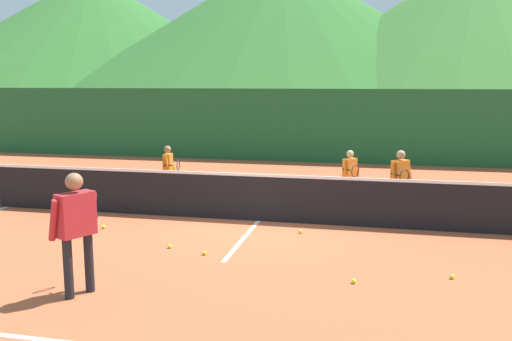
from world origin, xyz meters
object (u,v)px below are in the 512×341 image
(tennis_net, at_px, (258,197))
(tennis_ball_3, at_px, (103,227))
(tennis_ball_6, at_px, (452,277))
(tennis_ball_4, at_px, (300,231))
(instructor, at_px, (76,222))
(tennis_ball_0, at_px, (170,246))
(tennis_ball_1, at_px, (204,253))
(student_0, at_px, (168,166))
(tennis_ball_2, at_px, (53,236))
(tennis_ball_5, at_px, (354,281))
(student_1, at_px, (350,171))
(student_2, at_px, (400,176))

(tennis_net, relative_size, tennis_ball_3, 177.93)
(tennis_ball_6, bearing_deg, tennis_ball_4, 142.51)
(instructor, xyz_separation_m, tennis_ball_0, (0.42, 2.17, -0.96))
(tennis_ball_1, distance_m, tennis_ball_6, 3.83)
(student_0, relative_size, tennis_ball_0, 18.62)
(tennis_ball_2, distance_m, tennis_ball_4, 4.53)
(tennis_ball_4, bearing_deg, tennis_ball_5, -65.48)
(tennis_ball_2, bearing_deg, tennis_ball_0, -3.01)
(tennis_ball_1, xyz_separation_m, tennis_ball_2, (-2.99, 0.34, 0.00))
(instructor, height_order, tennis_ball_1, instructor)
(tennis_net, height_order, tennis_ball_3, tennis_net)
(tennis_net, height_order, tennis_ball_4, tennis_net)
(tennis_net, height_order, tennis_ball_0, tennis_net)
(student_1, xyz_separation_m, student_2, (1.10, -0.85, 0.08))
(instructor, bearing_deg, student_1, 63.29)
(tennis_ball_0, xyz_separation_m, tennis_ball_6, (4.51, -0.49, 0.00))
(student_1, bearing_deg, student_0, -175.22)
(tennis_ball_1, bearing_deg, tennis_net, 80.20)
(student_1, height_order, student_2, student_2)
(tennis_net, bearing_deg, tennis_ball_5, -56.51)
(student_1, height_order, tennis_ball_3, student_1)
(tennis_ball_6, bearing_deg, instructor, -161.24)
(student_2, height_order, tennis_ball_6, student_2)
(instructor, relative_size, student_1, 1.34)
(instructor, xyz_separation_m, tennis_ball_1, (1.11, 1.95, -0.96))
(student_0, distance_m, tennis_ball_6, 7.50)
(student_0, bearing_deg, tennis_ball_5, -46.20)
(instructor, relative_size, tennis_ball_6, 24.26)
(student_0, relative_size, tennis_ball_6, 18.62)
(tennis_ball_1, distance_m, tennis_ball_5, 2.56)
(tennis_ball_5, bearing_deg, student_0, 133.80)
(instructor, relative_size, tennis_ball_4, 24.26)
(tennis_net, relative_size, student_0, 9.56)
(tennis_ball_3, xyz_separation_m, tennis_ball_6, (6.23, -1.40, 0.00))
(instructor, height_order, tennis_ball_5, instructor)
(student_0, height_order, tennis_ball_2, student_0)
(tennis_ball_0, relative_size, tennis_ball_6, 1.00)
(student_0, xyz_separation_m, tennis_ball_6, (6.04, -4.38, -0.73))
(tennis_net, bearing_deg, student_0, 145.84)
(instructor, distance_m, tennis_ball_4, 4.44)
(instructor, distance_m, tennis_ball_0, 2.41)
(tennis_ball_5, height_order, tennis_ball_6, same)
(instructor, distance_m, tennis_ball_2, 3.11)
(tennis_net, relative_size, tennis_ball_0, 177.93)
(tennis_ball_0, xyz_separation_m, tennis_ball_5, (3.14, -0.98, 0.00))
(student_2, distance_m, tennis_ball_0, 5.24)
(student_1, distance_m, tennis_ball_4, 3.04)
(student_2, distance_m, tennis_ball_3, 6.20)
(student_0, height_order, tennis_ball_4, student_0)
(instructor, xyz_separation_m, student_1, (3.23, 6.42, -0.25))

